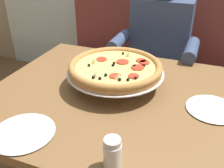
% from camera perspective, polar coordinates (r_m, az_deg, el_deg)
% --- Properties ---
extents(booth_bench, '(1.63, 0.78, 1.13)m').
position_cam_1_polar(booth_bench, '(2.12, 9.89, 2.69)').
color(booth_bench, brown).
rests_on(booth_bench, ground_plane).
extents(dining_table, '(1.18, 0.97, 0.73)m').
position_cam_1_polar(dining_table, '(1.20, 1.03, -5.89)').
color(dining_table, brown).
rests_on(dining_table, ground_plane).
extents(diner_main, '(0.54, 0.64, 1.27)m').
position_cam_1_polar(diner_main, '(1.75, 10.09, 7.93)').
color(diner_main, '#2D3342').
rests_on(diner_main, ground_plane).
extents(pizza, '(0.46, 0.46, 0.13)m').
position_cam_1_polar(pizza, '(1.18, 0.78, 3.68)').
color(pizza, silver).
rests_on(pizza, dining_table).
extents(shaker_parmesan, '(0.06, 0.06, 0.11)m').
position_cam_1_polar(shaker_parmesan, '(0.79, 0.08, -15.93)').
color(shaker_parmesan, white).
rests_on(shaker_parmesan, dining_table).
extents(plate_near_left, '(0.23, 0.23, 0.02)m').
position_cam_1_polar(plate_near_left, '(0.98, -19.56, -10.08)').
color(plate_near_left, white).
rests_on(plate_near_left, dining_table).
extents(plate_near_right, '(0.22, 0.22, 0.02)m').
position_cam_1_polar(plate_near_right, '(1.12, 21.84, -4.99)').
color(plate_near_right, white).
rests_on(plate_near_right, dining_table).
extents(patio_chair, '(0.43, 0.43, 0.86)m').
position_cam_1_polar(patio_chair, '(3.65, -12.10, 15.96)').
color(patio_chair, black).
rests_on(patio_chair, ground_plane).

